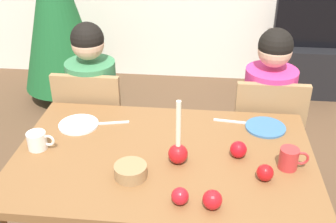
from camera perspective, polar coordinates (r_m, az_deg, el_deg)
The scene contains 20 objects.
dining_table at distance 1.98m, azimuth -0.60°, elevation -7.98°, with size 1.40×0.90×0.75m.
chair_left at distance 2.65m, azimuth -10.19°, elevation -1.90°, with size 0.40×0.40×0.90m.
chair_right at distance 2.58m, azimuth 13.25°, elevation -3.15°, with size 0.40×0.40×0.90m.
person_left_child at distance 2.65m, azimuth -10.12°, elevation -0.47°, with size 0.30×0.30×1.17m.
person_right_child at distance 2.58m, azimuth 13.32°, elevation -1.68°, with size 0.30×0.30×1.17m.
tv_stand at distance 4.31m, azimuth 18.96°, elevation 5.51°, with size 0.64×0.40×0.48m, color black.
tv at distance 4.15m, azimuth 20.01°, elevation 11.43°, with size 0.79×0.05×0.46m.
christmas_tree at distance 3.89m, azimuth -15.25°, elevation 13.34°, with size 0.74×0.74×1.66m.
candle_centerpiece at distance 1.84m, azimuth 1.40°, elevation -5.38°, with size 0.09×0.09×0.31m.
plate_left at distance 2.20m, azimuth -12.30°, elevation -1.78°, with size 0.21×0.21×0.01m, color silver.
plate_right at distance 2.18m, azimuth 13.37°, elevation -2.15°, with size 0.21×0.21×0.01m, color teal.
mug_left at distance 2.04m, azimuth -17.65°, elevation -3.87°, with size 0.13×0.09×0.09m.
mug_right at distance 1.90m, azimuth 16.51°, elevation -6.27°, with size 0.13×0.08×0.10m.
fork_left at distance 2.18m, azimuth -7.78°, elevation -1.58°, with size 0.18×0.01×0.01m, color silver.
fork_right at distance 2.20m, azimuth 8.67°, elevation -1.36°, with size 0.18×0.01×0.01m, color silver.
bowl_walnuts at distance 1.79m, azimuth -5.21°, elevation -8.23°, with size 0.14×0.14×0.06m, color #99754C.
apple_near_candle at distance 1.65m, azimuth 1.68°, elevation -11.66°, with size 0.07×0.07×0.07m, color red.
apple_by_left_plate at distance 1.63m, azimuth 6.17°, elevation -12.07°, with size 0.08×0.08×0.08m, color red.
apple_by_right_mug at distance 1.92m, azimuth 9.75°, elevation -5.21°, with size 0.08×0.08×0.08m, color red.
apple_far_edge at distance 1.81m, azimuth 13.31°, elevation -8.26°, with size 0.07×0.07×0.07m, color #B61114.
Camera 1 is at (0.18, -1.56, 1.87)m, focal length 43.92 mm.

